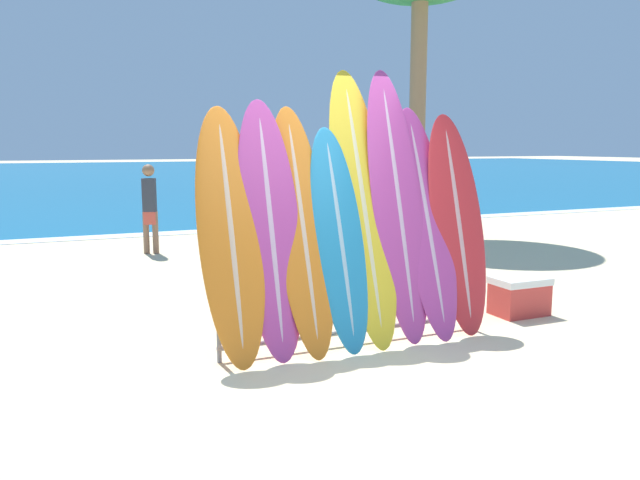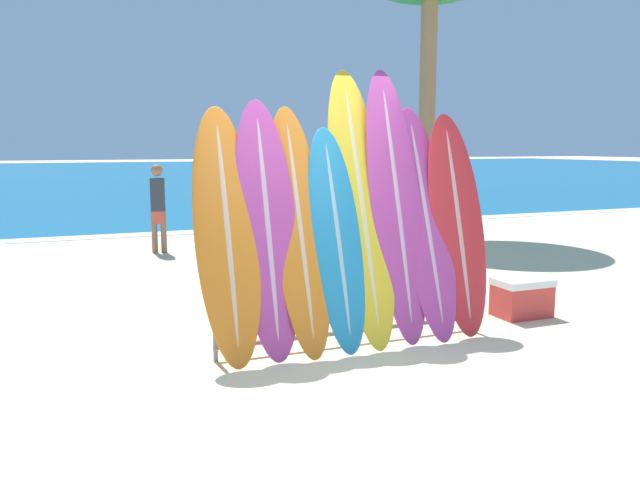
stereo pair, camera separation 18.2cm
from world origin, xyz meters
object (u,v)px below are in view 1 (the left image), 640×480
object	(u,v)px
surfboard_slot_7	(457,223)
cooler_box	(519,296)
surfboard_slot_4	(363,205)
person_mid_beach	(234,195)
surfboard_slot_5	(397,204)
surfboard_slot_6	(426,221)
person_far_left	(373,218)
person_near_water	(150,205)
surfboard_rack	(354,295)
surfboard_slot_0	(230,234)
surfboard_slot_3	(339,238)
surfboard_slot_1	(270,228)
surfboard_slot_2	(302,229)

from	to	relation	value
surfboard_slot_7	cooler_box	world-z (taller)	surfboard_slot_7
surfboard_slot_4	person_mid_beach	size ratio (longest dim) A/B	1.61
surfboard_slot_5	surfboard_slot_6	bearing A→B (deg)	-5.73
person_far_left	cooler_box	xyz separation A→B (m)	(0.75, -1.99, -0.68)
surfboard_slot_6	person_near_water	distance (m)	6.00
surfboard_slot_7	surfboard_slot_6	bearing A→B (deg)	175.02
surfboard_rack	surfboard_slot_0	distance (m)	1.31
person_mid_beach	cooler_box	bearing A→B (deg)	174.90
surfboard_slot_6	person_near_water	xyz separation A→B (m)	(-1.79, 5.72, -0.28)
surfboard_rack	surfboard_slot_6	distance (m)	1.03
surfboard_slot_3	surfboard_slot_4	size ratio (longest dim) A/B	0.79
surfboard_slot_6	surfboard_slot_1	bearing A→B (deg)	-179.59
surfboard_slot_7	person_near_water	xyz separation A→B (m)	(-2.14, 5.75, -0.25)
surfboard_slot_4	surfboard_slot_6	xyz separation A→B (m)	(0.66, -0.06, -0.17)
surfboard_rack	surfboard_slot_0	bearing A→B (deg)	177.67
surfboard_slot_5	surfboard_slot_3	bearing A→B (deg)	-173.06
surfboard_slot_0	surfboard_slot_1	world-z (taller)	surfboard_slot_1
surfboard_slot_7	person_mid_beach	xyz separation A→B (m)	(-0.37, 6.77, -0.21)
surfboard_slot_1	person_near_water	distance (m)	5.74
surfboard_slot_7	person_far_left	world-z (taller)	surfboard_slot_7
surfboard_slot_1	person_far_left	world-z (taller)	surfboard_slot_1
surfboard_slot_1	surfboard_slot_3	xyz separation A→B (m)	(0.64, -0.04, -0.12)
person_near_water	person_mid_beach	size ratio (longest dim) A/B	0.96
surfboard_rack	person_mid_beach	bearing A→B (deg)	83.47
surfboard_slot_3	surfboard_rack	bearing A→B (deg)	-7.58
person_far_left	surfboard_slot_2	bearing A→B (deg)	-90.91
surfboard_slot_1	person_mid_beach	world-z (taller)	surfboard_slot_1
cooler_box	person_mid_beach	bearing A→B (deg)	101.37
person_near_water	person_mid_beach	distance (m)	2.04
person_near_water	surfboard_slot_5	bearing A→B (deg)	124.39
surfboard_slot_0	cooler_box	xyz separation A→B (m)	(3.26, 0.14, -0.88)
surfboard_slot_3	surfboard_slot_1	bearing A→B (deg)	176.72
surfboard_slot_2	person_near_water	world-z (taller)	surfboard_slot_2
surfboard_slot_4	surfboard_slot_2	bearing A→B (deg)	-174.23
surfboard_slot_1	cooler_box	size ratio (longest dim) A/B	3.81
surfboard_rack	person_far_left	xyz separation A→B (m)	(1.36, 2.18, 0.42)
surfboard_slot_5	person_mid_beach	size ratio (longest dim) A/B	1.62
surfboard_slot_6	cooler_box	xyz separation A→B (m)	(1.30, 0.12, -0.90)
surfboard_slot_7	surfboard_slot_1	bearing A→B (deg)	179.45
surfboard_slot_2	surfboard_rack	bearing A→B (deg)	-7.62
surfboard_slot_1	surfboard_slot_6	world-z (taller)	surfboard_slot_1
surfboard_slot_5	cooler_box	distance (m)	1.94
surfboard_slot_2	person_far_left	distance (m)	2.82
person_far_left	surfboard_slot_7	bearing A→B (deg)	-55.35
surfboard_slot_4	cooler_box	distance (m)	2.24
surfboard_slot_4	surfboard_slot_6	size ratio (longest dim) A/B	1.16
cooler_box	surfboard_slot_0	bearing A→B (deg)	-177.47
person_near_water	cooler_box	size ratio (longest dim) A/B	2.58
surfboard_rack	surfboard_slot_3	world-z (taller)	surfboard_slot_3
surfboard_rack	person_mid_beach	size ratio (longest dim) A/B	1.64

